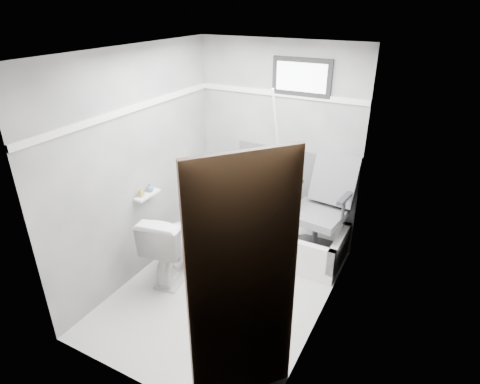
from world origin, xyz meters
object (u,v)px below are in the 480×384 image
Objects in this scene: soap_bottle_a at (141,192)px; toilet at (174,243)px; office_chair at (318,208)px; soap_bottle_b at (150,188)px; door at (258,332)px; bathtub at (280,237)px.

toilet is at bearing 10.74° from soap_bottle_a.
soap_bottle_b is at bearing -144.45° from office_chair.
office_chair is at bearing -153.93° from toilet.
toilet is at bearing 141.54° from door.
toilet is 0.65m from soap_bottle_b.
office_chair reaches higher than soap_bottle_b.
office_chair reaches higher than toilet.
door is at bearing -32.23° from soap_bottle_a.
door reaches higher than bathtub.
door is 20.38× the size of soap_bottle_b.
office_chair is 10.64× the size of soap_bottle_a.
soap_bottle_a is at bearing -0.25° from toilet.
bathtub is at bearing -170.67° from office_chair.
toilet is 7.51× the size of soap_bottle_a.
door is at bearing -35.12° from soap_bottle_b.
bathtub is 2.46m from door.
soap_bottle_b is (-1.17, -0.86, 0.75)m from bathtub.
soap_bottle_b is at bearing -24.91° from toilet.
soap_bottle_a is (-1.17, -1.00, 0.76)m from bathtub.
soap_bottle_a is at bearing -139.49° from bathtub.
bathtub is 0.75× the size of door.
bathtub is at bearing -143.14° from toilet.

